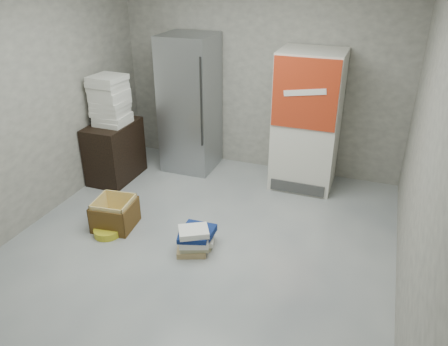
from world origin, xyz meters
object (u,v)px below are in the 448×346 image
object	(u,v)px
coke_cooler	(307,121)
steel_fridge	(190,104)
phonebook_stack_main	(193,241)
cardboard_box	(115,215)
wood_shelf	(115,151)

from	to	relation	value
coke_cooler	steel_fridge	bearing A→B (deg)	179.82
phonebook_stack_main	cardboard_box	size ratio (longest dim) A/B	0.84
steel_fridge	coke_cooler	distance (m)	1.65
steel_fridge	coke_cooler	xyz separation A→B (m)	(1.65, -0.01, -0.05)
coke_cooler	phonebook_stack_main	distance (m)	2.24
phonebook_stack_main	cardboard_box	bearing A→B (deg)	148.90
steel_fridge	cardboard_box	world-z (taller)	steel_fridge
steel_fridge	coke_cooler	world-z (taller)	steel_fridge
coke_cooler	wood_shelf	xyz separation A→B (m)	(-2.48, -0.72, -0.50)
phonebook_stack_main	wood_shelf	bearing A→B (deg)	121.65
wood_shelf	cardboard_box	xyz separation A→B (m)	(0.67, -1.09, -0.26)
steel_fridge	wood_shelf	size ratio (longest dim) A/B	2.37
phonebook_stack_main	cardboard_box	xyz separation A→B (m)	(-1.05, 0.16, -0.01)
cardboard_box	steel_fridge	bearing A→B (deg)	78.33
steel_fridge	cardboard_box	distance (m)	1.99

